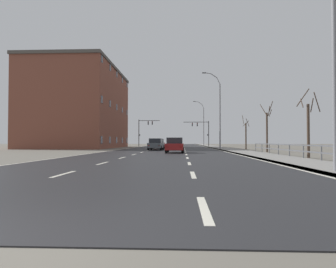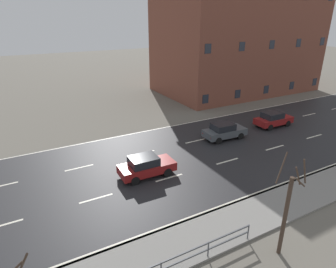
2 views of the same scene
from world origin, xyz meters
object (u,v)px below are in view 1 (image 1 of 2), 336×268
Objects in this scene: street_lamp_midground at (219,112)px; car_distant at (158,144)px; traffic_signal_left at (144,128)px; car_far_left at (156,144)px; traffic_signal_right at (202,129)px; car_far_right at (175,145)px; street_lamp_foreground at (329,33)px; street_lamp_distant at (203,124)px; brick_building at (80,108)px.

street_lamp_midground is 10.53m from car_distant.
traffic_signal_left is 1.47× the size of car_far_left.
street_lamp_midground is 22.77m from traffic_signal_right.
street_lamp_foreground is at bearing -71.57° from car_far_right.
traffic_signal_left is (-14.14, 57.52, -1.01)m from street_lamp_foreground.
street_lamp_midground is 11.22m from car_far_left.
street_lamp_midground reaches higher than car_far_left.
traffic_signal_left is (-14.17, -10.16, -1.47)m from street_lamp_distant.
car_distant is at bearing 104.29° from street_lamp_foreground.
street_lamp_foreground is at bearing -74.35° from car_distant.
car_distant is 16.42m from car_far_right.
car_far_right is (2.76, -9.44, 0.00)m from car_far_left.
traffic_signal_right is at bearing -4.28° from traffic_signal_left.
traffic_signal_right reaches higher than car_far_right.
car_far_right is at bearing -97.37° from street_lamp_distant.
street_lamp_foreground is 33.85m from street_lamp_midground.
car_far_right is (-6.21, -48.02, -4.87)m from street_lamp_distant.
traffic_signal_right is 37.37m from car_far_right.
street_lamp_midground is at bearing 30.54° from car_far_left.
street_lamp_foreground is at bearing -76.19° from traffic_signal_left.
car_distant is at bearing -106.03° from street_lamp_distant.
street_lamp_midground reaches higher than car_far_right.
street_lamp_distant reaches higher than car_far_left.
car_far_left is (5.21, -28.42, -3.40)m from traffic_signal_left.
street_lamp_foreground is 2.59× the size of car_distant.
street_lamp_midground is at bearing -10.84° from car_distant.
car_far_left is at bearing -106.21° from traffic_signal_right.
street_lamp_midground reaches higher than traffic_signal_right.
street_lamp_midground is 2.79× the size of car_far_right.
brick_building is at bearing 155.17° from car_distant.
car_far_left is at bearing -42.91° from brick_building.
traffic_signal_right is (-0.99, -11.15, -1.69)m from street_lamp_distant.
car_distant is at bearing 101.32° from car_far_right.
car_distant is at bearing 94.32° from car_far_left.
street_lamp_distant is at bearing 83.62° from car_far_right.
traffic_signal_right is at bearing -95.06° from street_lamp_distant.
traffic_signal_left reaches higher than traffic_signal_right.
street_lamp_distant reaches higher than street_lamp_foreground.
traffic_signal_right reaches higher than car_distant.
traffic_signal_right is 26.89m from brick_building.
car_distant is (-9.13, 35.82, -4.41)m from street_lamp_foreground.
street_lamp_distant is at bearing 90.01° from street_lamp_midground.
car_distant is at bearing -111.51° from traffic_signal_right.
street_lamp_midground is (0.03, 33.84, 0.40)m from street_lamp_foreground.
traffic_signal_left is at bearing 175.72° from traffic_signal_right.
traffic_signal_left is 38.83m from car_far_right.
car_far_left is (-8.96, -38.58, -4.87)m from street_lamp_distant.
car_far_right is 30.24m from brick_building.
car_far_right is at bearing -52.72° from brick_building.
car_far_left is 6.72m from car_distant.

